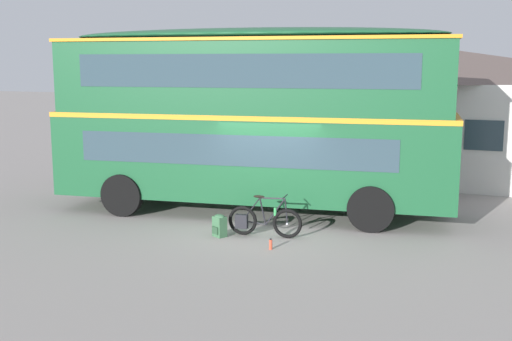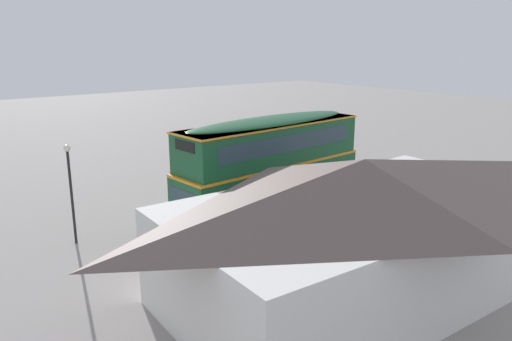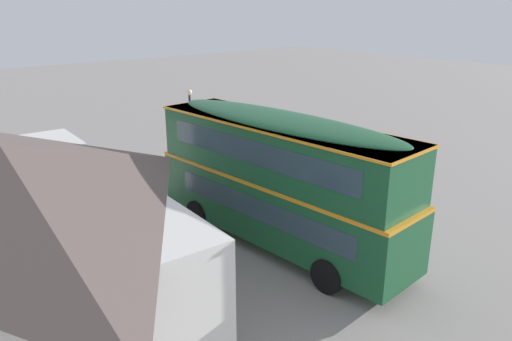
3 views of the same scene
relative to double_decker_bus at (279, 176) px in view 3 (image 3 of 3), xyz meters
The scene contains 7 objects.
ground_plane 3.12m from the double_decker_bus, 60.69° to the right, with size 120.00×120.00×0.00m, color gray.
double_decker_bus is the anchor object (origin of this frame).
touring_bicycle 3.29m from the double_decker_bus, 66.06° to the right, with size 1.73×0.52×0.97m.
backpack_on_ground 3.44m from the double_decker_bus, 88.85° to the right, with size 0.37×0.35×0.52m.
water_bottle_red_squeeze 4.25m from the double_decker_bus, 64.70° to the right, with size 0.07×0.07×0.24m.
pub_building 8.43m from the double_decker_bus, 71.12° to the left, with size 13.65×8.04×4.65m.
street_lamp 9.21m from the double_decker_bus, 13.31° to the right, with size 0.28×0.28×4.26m.
Camera 3 is at (-12.61, 12.28, 8.29)m, focal length 34.42 mm.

